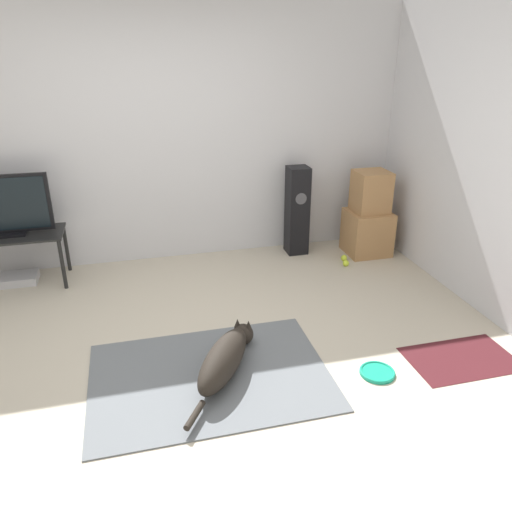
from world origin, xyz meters
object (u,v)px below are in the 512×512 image
at_px(game_console, 18,279).
at_px(frisbee, 377,372).
at_px(dog, 225,357).
at_px(cardboard_box_upper, 371,192).
at_px(tv, 5,206).
at_px(floor_speaker, 297,211).
at_px(tennis_ball_near_speaker, 346,263).
at_px(tennis_ball_by_boxes, 344,258).
at_px(cardboard_box_lower, 367,232).
at_px(tv_stand, 13,241).

bearing_deg(game_console, frisbee, -38.90).
relative_size(dog, cardboard_box_upper, 2.22).
relative_size(frisbee, tv, 0.32).
distance_m(floor_speaker, game_console, 2.90).
distance_m(dog, floor_speaker, 2.34).
bearing_deg(tennis_ball_near_speaker, tennis_ball_by_boxes, 74.76).
relative_size(cardboard_box_lower, cardboard_box_upper, 1.10).
xyz_separation_m(dog, cardboard_box_upper, (1.94, 1.78, 0.56)).
relative_size(floor_speaker, tennis_ball_near_speaker, 14.56).
distance_m(dog, tv, 2.60).
bearing_deg(tennis_ball_near_speaker, cardboard_box_lower, 38.25).
xyz_separation_m(dog, game_console, (-1.68, 1.93, -0.10)).
bearing_deg(floor_speaker, tennis_ball_by_boxes, -41.19).
distance_m(dog, tv_stand, 2.53).
relative_size(tv_stand, tv, 1.17).
xyz_separation_m(cardboard_box_lower, tennis_ball_near_speaker, (-0.36, -0.28, -0.21)).
xyz_separation_m(floor_speaker, tv_stand, (-2.84, -0.09, -0.04)).
height_order(frisbee, tennis_ball_by_boxes, tennis_ball_by_boxes).
bearing_deg(floor_speaker, tv_stand, -178.23).
bearing_deg(tennis_ball_by_boxes, dog, -134.94).
bearing_deg(tennis_ball_near_speaker, game_console, 172.27).
distance_m(frisbee, tennis_ball_near_speaker, 1.83).
distance_m(dog, cardboard_box_lower, 2.62).
bearing_deg(tv, frisbee, -38.80).
bearing_deg(game_console, tv_stand, -50.71).
height_order(tennis_ball_by_boxes, game_console, game_console).
bearing_deg(cardboard_box_upper, tv_stand, 178.25).
bearing_deg(game_console, tennis_ball_by_boxes, -5.41).
bearing_deg(game_console, tennis_ball_near_speaker, -7.73).
bearing_deg(frisbee, tv_stand, 141.24).
distance_m(cardboard_box_lower, cardboard_box_upper, 0.46).
bearing_deg(tennis_ball_near_speaker, frisbee, -106.83).
height_order(cardboard_box_upper, tennis_ball_near_speaker, cardboard_box_upper).
xyz_separation_m(frisbee, tv_stand, (-2.70, 2.17, 0.43)).
bearing_deg(dog, tv, 131.08).
bearing_deg(floor_speaker, tv, -178.28).
bearing_deg(tv_stand, dog, -48.88).
bearing_deg(tennis_ball_by_boxes, cardboard_box_upper, 26.88).
height_order(tennis_ball_by_boxes, tennis_ball_near_speaker, same).
xyz_separation_m(tv_stand, tv, (0.00, 0.00, 0.34)).
xyz_separation_m(frisbee, tv, (-2.70, 2.17, 0.78)).
height_order(dog, game_console, dog).
xyz_separation_m(cardboard_box_lower, floor_speaker, (-0.74, 0.21, 0.24)).
bearing_deg(cardboard_box_upper, tv, 178.20).
bearing_deg(tv, tennis_ball_by_boxes, -4.94).
bearing_deg(game_console, cardboard_box_lower, -2.49).
bearing_deg(tv, tennis_ball_near_speaker, -7.28).
relative_size(tv, tennis_ball_by_boxes, 11.98).
height_order(frisbee, tv, tv).
distance_m(dog, tennis_ball_by_boxes, 2.28).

